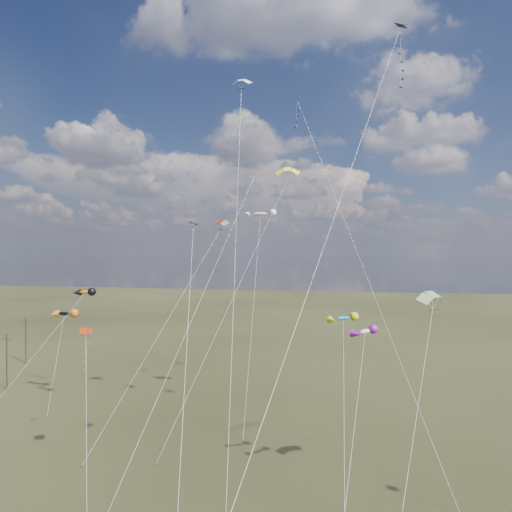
% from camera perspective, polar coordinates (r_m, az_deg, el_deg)
% --- Properties ---
extents(utility_pole_near, '(1.40, 0.20, 8.00)m').
position_cam_1_polar(utility_pole_near, '(74.09, -28.71, -11.46)').
color(utility_pole_near, black).
rests_on(utility_pole_near, ground).
extents(utility_pole_far, '(1.40, 0.20, 8.00)m').
position_cam_1_polar(utility_pole_far, '(89.71, -26.83, -9.35)').
color(utility_pole_far, black).
rests_on(utility_pole_far, ground).
extents(diamond_black_high, '(12.31, 29.16, 38.59)m').
position_cam_1_polar(diamond_black_high, '(40.22, 16.60, 20.27)').
color(diamond_black_high, black).
rests_on(diamond_black_high, ground).
extents(diamond_navy_tall, '(15.22, 24.19, 39.57)m').
position_cam_1_polar(diamond_navy_tall, '(59.04, 6.32, 14.65)').
color(diamond_navy_tall, '#0E1B4B').
rests_on(diamond_navy_tall, ground).
extents(diamond_black_mid, '(5.09, 17.29, 21.86)m').
position_cam_1_polar(diamond_black_mid, '(32.27, -8.41, -6.71)').
color(diamond_black_mid, black).
rests_on(diamond_black_mid, ground).
extents(diamond_red_low, '(4.37, 6.52, 12.79)m').
position_cam_1_polar(diamond_red_low, '(42.61, -20.48, -11.75)').
color(diamond_red_low, '#AB2308').
rests_on(diamond_red_low, ground).
extents(diamond_orange_center, '(6.91, 24.41, 29.23)m').
position_cam_1_polar(diamond_orange_center, '(47.91, -4.47, 0.30)').
color(diamond_orange_center, '#DA3D0A').
rests_on(diamond_orange_center, ground).
extents(parafoil_yellow, '(11.88, 13.42, 29.40)m').
position_cam_1_polar(parafoil_yellow, '(52.35, 3.92, 10.65)').
color(parafoil_yellow, yellow).
rests_on(parafoil_yellow, ground).
extents(parafoil_blue_white, '(4.76, 21.14, 37.24)m').
position_cam_1_polar(parafoil_blue_white, '(48.81, -1.85, 20.82)').
color(parafoil_blue_white, blue).
rests_on(parafoil_blue_white, ground).
extents(parafoil_striped, '(5.83, 13.53, 16.86)m').
position_cam_1_polar(parafoil_striped, '(36.71, 21.20, -4.57)').
color(parafoil_striped, '#F0B50B').
rests_on(parafoil_striped, ground).
extents(parafoil_tricolor, '(10.74, 13.23, 23.33)m').
position_cam_1_polar(parafoil_tricolor, '(51.16, -4.55, 4.14)').
color(parafoil_tricolor, '#CA9807').
rests_on(parafoil_tricolor, ground).
extents(novelty_black_orange, '(3.72, 7.02, 11.95)m').
position_cam_1_polar(novelty_black_orange, '(65.03, -22.86, -6.66)').
color(novelty_black_orange, black).
rests_on(novelty_black_orange, ground).
extents(novelty_orange_black, '(8.73, 10.99, 15.08)m').
position_cam_1_polar(novelty_orange_black, '(58.91, -20.73, -4.30)').
color(novelty_orange_black, '#D16E04').
rests_on(novelty_orange_black, ground).
extents(novelty_white_purple, '(3.07, 11.21, 13.62)m').
position_cam_1_polar(novelty_white_purple, '(37.00, 13.47, -9.26)').
color(novelty_white_purple, silver).
rests_on(novelty_white_purple, ground).
extents(novelty_redwhite_stripe, '(4.09, 17.89, 25.22)m').
position_cam_1_polar(novelty_redwhite_stripe, '(63.02, 0.56, 5.24)').
color(novelty_redwhite_stripe, red).
rests_on(novelty_redwhite_stripe, ground).
extents(novelty_blue_yellow, '(2.36, 8.59, 14.49)m').
position_cam_1_polar(novelty_blue_yellow, '(37.47, 10.88, -7.78)').
color(novelty_blue_yellow, blue).
rests_on(novelty_blue_yellow, ground).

